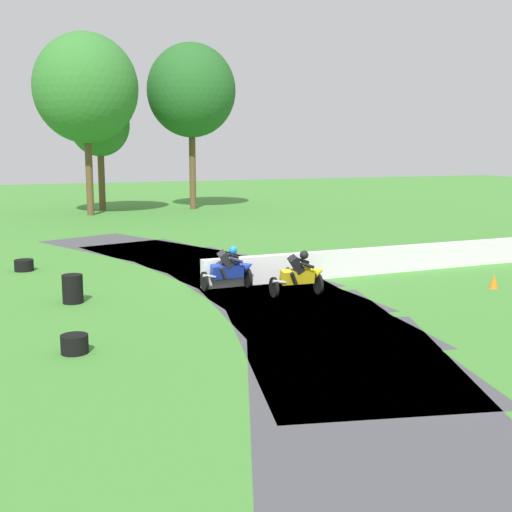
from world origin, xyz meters
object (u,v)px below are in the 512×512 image
tire_stack_mid_a (73,289)px  motorcycle_lead_yellow (300,274)px  motorcycle_chase_blue (230,269)px  tire_stack_mid_b (24,265)px  traffic_cone (494,281)px  tire_stack_near (75,344)px

tire_stack_mid_a → motorcycle_lead_yellow: bearing=-14.0°
motorcycle_chase_blue → tire_stack_mid_a: (-4.65, -0.02, -0.25)m
tire_stack_mid_b → motorcycle_chase_blue: bearing=-44.5°
tire_stack_mid_a → traffic_cone: size_ratio=1.82×
motorcycle_chase_blue → traffic_cone: bearing=-20.6°
motorcycle_lead_yellow → tire_stack_mid_a: bearing=166.0°
traffic_cone → tire_stack_mid_a: bearing=167.0°
motorcycle_chase_blue → tire_stack_mid_b: motorcycle_chase_blue is taller
motorcycle_lead_yellow → tire_stack_near: (-6.77, -3.16, -0.45)m
motorcycle_chase_blue → tire_stack_mid_a: size_ratio=2.10×
motorcycle_chase_blue → traffic_cone: motorcycle_chase_blue is taller
tire_stack_mid_b → traffic_cone: bearing=-32.4°
tire_stack_near → motorcycle_chase_blue: bearing=42.5°
tire_stack_near → tire_stack_mid_b: same height
motorcycle_lead_yellow → traffic_cone: 6.13m
motorcycle_chase_blue → motorcycle_lead_yellow: bearing=-44.5°
tire_stack_near → tire_stack_mid_a: bearing=83.7°
motorcycle_lead_yellow → tire_stack_mid_b: bearing=135.5°
tire_stack_mid_b → traffic_cone: traffic_cone is taller
tire_stack_near → motorcycle_lead_yellow: bearing=25.0°
tire_stack_near → traffic_cone: traffic_cone is taller
tire_stack_mid_a → tire_stack_near: bearing=-96.3°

